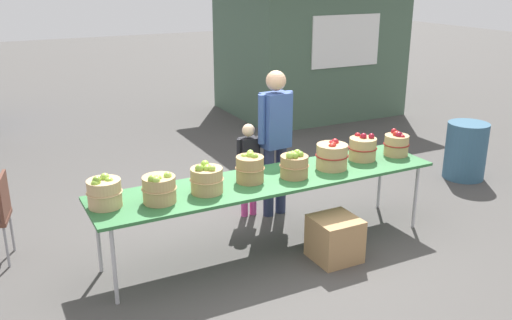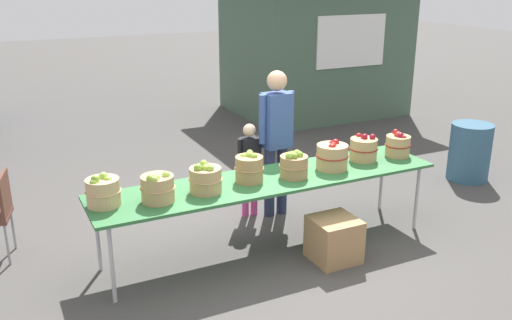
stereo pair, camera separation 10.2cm
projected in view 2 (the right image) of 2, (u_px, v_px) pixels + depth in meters
The scene contains 15 objects.
ground_plane at pixel (269, 247), 5.70m from camera, with size 40.00×40.00×0.00m, color #474442.
market_table at pixel (270, 182), 5.47m from camera, with size 3.50×0.76×0.75m.
apple_basket_green_0 at pixel (103, 191), 4.80m from camera, with size 0.31×0.31×0.30m.
apple_basket_green_1 at pixel (158, 188), 4.88m from camera, with size 0.31×0.31×0.28m.
apple_basket_green_2 at pixel (205, 179), 5.09m from camera, with size 0.31×0.31×0.29m.
apple_basket_green_3 at pixel (249, 168), 5.35m from camera, with size 0.29×0.29×0.30m.
apple_basket_green_4 at pixel (294, 165), 5.46m from camera, with size 0.29×0.29×0.28m.
apple_basket_red_0 at pixel (332, 156), 5.69m from camera, with size 0.34×0.34×0.30m.
apple_basket_red_1 at pixel (364, 149), 5.96m from camera, with size 0.31×0.31×0.29m.
apple_basket_red_2 at pixel (398, 144), 6.10m from camera, with size 0.28×0.28×0.27m.
vendor_adult at pixel (276, 132), 6.18m from camera, with size 0.44×0.25×1.66m.
child_customer at pixel (250, 163), 6.26m from camera, with size 0.29×0.14×1.08m.
food_kiosk at pixel (314, 41), 10.85m from camera, with size 3.52×2.93×2.74m.
trash_barrel at pixel (470, 152), 7.46m from camera, with size 0.54×0.54×0.76m, color #335972.
produce_crate at pixel (334, 239), 5.41m from camera, with size 0.43×0.43×0.43m, color #A87F51.
Camera 2 is at (-2.37, -4.53, 2.68)m, focal length 39.32 mm.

